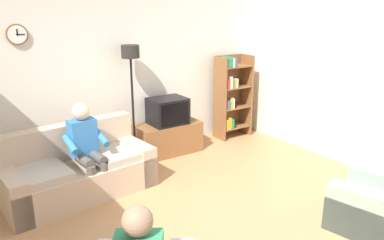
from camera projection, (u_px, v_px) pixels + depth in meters
ground_plane at (213, 225)px, 4.31m from camera, size 12.00×12.00×0.00m
back_wall_assembly at (115, 75)px, 6.03m from camera, size 6.20×0.17×2.70m
right_wall at (372, 83)px, 5.44m from camera, size 0.12×5.80×2.70m
couch at (78, 172)px, 4.95m from camera, size 1.98×1.07×0.90m
tv_stand at (168, 138)px, 6.40m from camera, size 1.10×0.56×0.52m
tv at (168, 111)px, 6.24m from camera, size 0.60×0.49×0.44m
bookshelf at (230, 95)px, 7.06m from camera, size 0.68×0.36×1.55m
floor_lamp at (131, 71)px, 5.83m from camera, size 0.28×0.28×1.85m
armchair_near_bookshelf at (380, 207)px, 4.14m from camera, size 0.98×1.04×0.90m
person_on_couch at (87, 145)px, 4.82m from camera, size 0.54×0.56×1.24m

